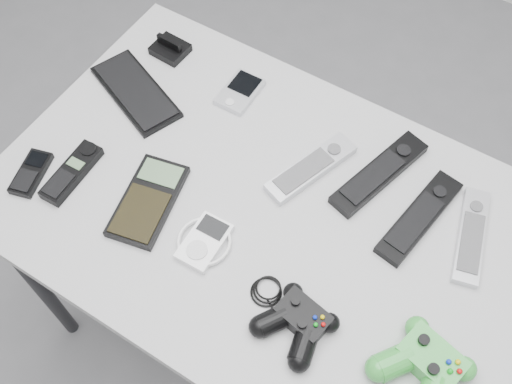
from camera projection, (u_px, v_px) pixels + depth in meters
The scene contains 15 objects.
floor at pixel (252, 340), 1.72m from camera, with size 3.50×3.50×0.00m, color slate.
desk at pixel (270, 226), 1.19m from camera, with size 1.06×0.68×0.71m.
pda_keyboard at pixel (136, 92), 1.28m from camera, with size 0.23×0.10×0.01m, color black.
dock_bracket at pixel (170, 46), 1.33m from camera, with size 0.07×0.07×0.04m, color black.
pda at pixel (240, 92), 1.28m from camera, with size 0.07×0.11×0.02m, color silver.
remote_silver_a at pixel (311, 168), 1.17m from camera, with size 0.05×0.20×0.02m, color silver.
remote_black_a at pixel (379, 173), 1.16m from camera, with size 0.05×0.23×0.02m, color black.
remote_black_b at pixel (420, 217), 1.12m from camera, with size 0.05×0.22×0.02m, color black.
remote_silver_b at pixel (471, 236), 1.10m from camera, with size 0.05×0.20×0.02m, color silver.
mobile_phone at pixel (31, 173), 1.17m from camera, with size 0.05×0.10×0.02m, color black.
cordless_handset at pixel (72, 172), 1.17m from camera, with size 0.05×0.15×0.02m, color black.
calculator at pixel (148, 200), 1.14m from camera, with size 0.09×0.19×0.02m, color black.
mp3_player at pixel (204, 242), 1.09m from camera, with size 0.10×0.11×0.02m, color white.
controller_black at pixel (298, 322), 1.00m from camera, with size 0.21×0.13×0.04m, color black, non-canonical shape.
controller_green at pixel (426, 365), 0.96m from camera, with size 0.14×0.15×0.05m, color #278424, non-canonical shape.
Camera 1 is at (0.29, -0.44, 1.70)m, focal length 42.00 mm.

